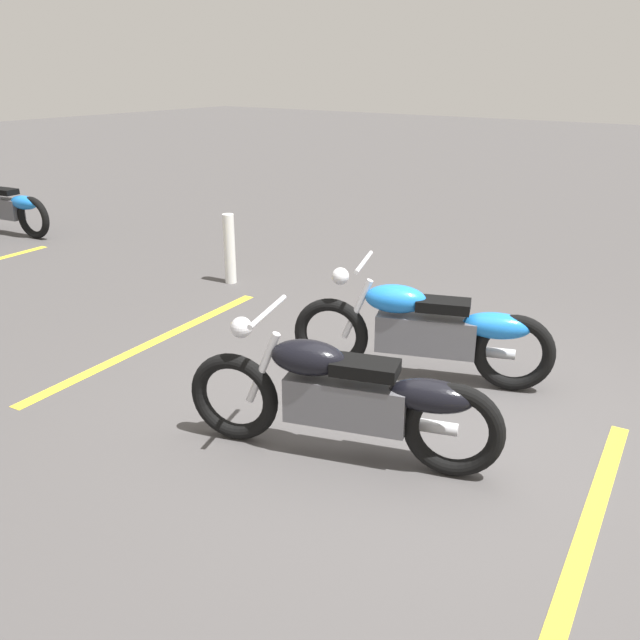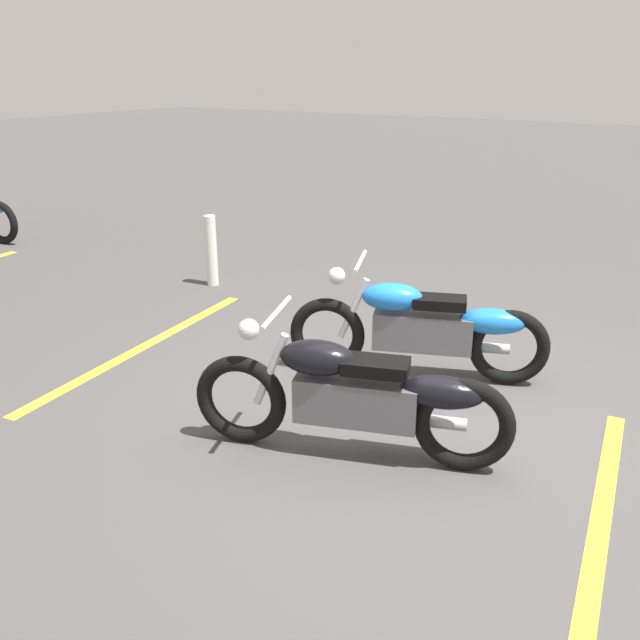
{
  "view_description": "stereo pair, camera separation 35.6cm",
  "coord_description": "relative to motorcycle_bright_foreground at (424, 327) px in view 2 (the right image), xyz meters",
  "views": [
    {
      "loc": [
        -1.97,
        4.11,
        2.57
      ],
      "look_at": [
        0.95,
        0.0,
        0.65
      ],
      "focal_mm": 37.8,
      "sensor_mm": 36.0,
      "label": 1
    },
    {
      "loc": [
        -1.68,
        4.3,
        2.57
      ],
      "look_at": [
        0.95,
        0.0,
        0.65
      ],
      "focal_mm": 37.8,
      "sensor_mm": 36.0,
      "label": 2
    }
  ],
  "objects": [
    {
      "name": "bollard_post",
      "position": [
        3.27,
        -1.1,
        -0.03
      ],
      "size": [
        0.14,
        0.14,
        0.87
      ],
      "primitive_type": "cylinder",
      "color": "white",
      "rests_on": "ground"
    },
    {
      "name": "parking_stripe_mid",
      "position": [
        2.57,
        0.78,
        -0.46
      ],
      "size": [
        0.42,
        3.2,
        0.01
      ],
      "primitive_type": "cube",
      "rotation": [
        0.0,
        0.0,
        1.67
      ],
      "color": "yellow",
      "rests_on": "ground"
    },
    {
      "name": "motorcycle_bright_foreground",
      "position": [
        0.0,
        0.0,
        0.0
      ],
      "size": [
        2.13,
        0.92,
        1.04
      ],
      "rotation": [
        0.0,
        0.0,
        0.36
      ],
      "color": "black",
      "rests_on": "ground"
    },
    {
      "name": "motorcycle_dark_foreground",
      "position": [
        -0.12,
        1.42,
        0.0
      ],
      "size": [
        2.16,
        0.88,
        1.04
      ],
      "rotation": [
        0.0,
        0.0,
        0.31
      ],
      "color": "black",
      "rests_on": "ground"
    },
    {
      "name": "parking_stripe_near",
      "position": [
        -1.75,
        1.49,
        -0.46
      ],
      "size": [
        0.42,
        3.2,
        0.01
      ],
      "primitive_type": "cube",
      "rotation": [
        0.0,
        0.0,
        1.67
      ],
      "color": "yellow",
      "rests_on": "ground"
    },
    {
      "name": "ground_plane",
      "position": [
        -0.36,
        0.73,
        -0.46
      ],
      "size": [
        60.0,
        60.0,
        0.0
      ],
      "primitive_type": "plane",
      "color": "#474444"
    }
  ]
}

